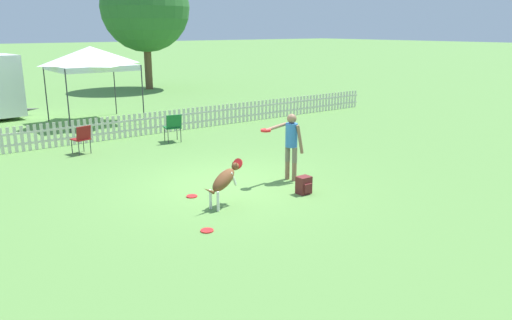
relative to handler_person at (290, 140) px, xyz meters
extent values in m
plane|color=#5B8C42|center=(-1.35, 0.57, -0.98)|extent=(240.00, 240.00, 0.00)
cylinder|color=#8C664C|center=(0.06, -0.10, -0.76)|extent=(0.11, 0.11, 0.44)
cylinder|color=#7A705B|center=(0.06, -0.10, -0.36)|extent=(0.12, 0.12, 0.36)
cylinder|color=#8C664C|center=(0.01, 0.10, -0.76)|extent=(0.11, 0.11, 0.44)
cylinder|color=#7A705B|center=(0.01, 0.10, -0.36)|extent=(0.12, 0.12, 0.36)
cylinder|color=#3372BF|center=(0.03, 0.00, 0.10)|extent=(0.34, 0.34, 0.55)
sphere|color=#8C664C|center=(0.03, 0.00, 0.49)|extent=(0.22, 0.22, 0.22)
cylinder|color=#8C664C|center=(0.13, -0.18, 0.02)|extent=(0.21, 0.14, 0.67)
cylinder|color=#8C664C|center=(-0.34, 0.12, 0.32)|extent=(0.68, 0.17, 0.14)
cylinder|color=red|center=(-0.67, 0.07, 0.27)|extent=(0.23, 0.23, 0.02)
cylinder|color=red|center=(-0.67, 0.07, 0.30)|extent=(0.23, 0.23, 0.02)
ellipsoid|color=brown|center=(-2.23, -0.57, -0.43)|extent=(0.73, 0.45, 0.54)
ellipsoid|color=white|center=(-2.23, -0.57, -0.48)|extent=(0.38, 0.24, 0.26)
sphere|color=brown|center=(-1.88, -0.48, -0.23)|extent=(0.16, 0.16, 0.16)
cone|color=brown|center=(-1.81, -0.47, -0.19)|extent=(0.16, 0.12, 0.13)
cylinder|color=red|center=(-1.81, -0.47, -0.19)|extent=(0.19, 0.26, 0.21)
cone|color=brown|center=(-1.92, -0.44, -0.16)|extent=(0.05, 0.05, 0.07)
cone|color=brown|center=(-1.89, -0.54, -0.16)|extent=(0.05, 0.05, 0.07)
cylinder|color=white|center=(-2.53, -0.54, -0.78)|extent=(0.06, 0.06, 0.40)
cylinder|color=white|center=(-2.48, -0.74, -0.78)|extent=(0.06, 0.06, 0.40)
cylinder|color=white|center=(-2.07, -0.44, -0.43)|extent=(0.19, 0.10, 0.31)
cylinder|color=white|center=(-2.02, -0.61, -0.43)|extent=(0.19, 0.10, 0.31)
cone|color=brown|center=(-2.65, -0.68, -0.54)|extent=(0.31, 0.14, 0.21)
cylinder|color=red|center=(-3.18, -1.46, -0.97)|extent=(0.23, 0.23, 0.02)
cylinder|color=red|center=(-2.46, 0.33, -0.97)|extent=(0.23, 0.23, 0.02)
cylinder|color=red|center=(-0.08, -0.61, -0.97)|extent=(0.23, 0.23, 0.02)
cube|color=maroon|center=(-0.40, -0.93, -0.79)|extent=(0.29, 0.24, 0.38)
cube|color=maroon|center=(-0.40, -1.07, -0.83)|extent=(0.20, 0.04, 0.19)
cube|color=beige|center=(-1.35, 6.81, -0.76)|extent=(22.34, 0.04, 0.06)
cube|color=beige|center=(-1.35, 6.81, -0.44)|extent=(22.34, 0.04, 0.06)
cube|color=beige|center=(-4.92, 6.81, -0.61)|extent=(0.09, 0.02, 0.76)
cube|color=beige|center=(-4.73, 6.81, -0.61)|extent=(0.09, 0.02, 0.76)
cube|color=beige|center=(-4.55, 6.81, -0.61)|extent=(0.09, 0.02, 0.76)
cube|color=beige|center=(-4.37, 6.81, -0.61)|extent=(0.09, 0.02, 0.76)
cube|color=beige|center=(-4.19, 6.81, -0.61)|extent=(0.09, 0.02, 0.76)
cube|color=beige|center=(-4.00, 6.81, -0.61)|extent=(0.09, 0.02, 0.76)
cube|color=beige|center=(-3.82, 6.81, -0.61)|extent=(0.09, 0.02, 0.76)
cube|color=beige|center=(-3.64, 6.81, -0.61)|extent=(0.09, 0.02, 0.76)
cube|color=beige|center=(-3.45, 6.81, -0.61)|extent=(0.09, 0.02, 0.76)
cube|color=beige|center=(-3.27, 6.81, -0.61)|extent=(0.09, 0.02, 0.76)
cube|color=beige|center=(-3.09, 6.81, -0.61)|extent=(0.09, 0.02, 0.76)
cube|color=beige|center=(-2.90, 6.81, -0.61)|extent=(0.09, 0.02, 0.76)
cube|color=beige|center=(-2.72, 6.81, -0.61)|extent=(0.09, 0.02, 0.76)
cube|color=beige|center=(-2.54, 6.81, -0.61)|extent=(0.09, 0.02, 0.76)
cube|color=beige|center=(-2.35, 6.81, -0.61)|extent=(0.09, 0.02, 0.76)
cube|color=beige|center=(-2.17, 6.81, -0.61)|extent=(0.09, 0.02, 0.76)
cube|color=beige|center=(-1.99, 6.81, -0.61)|extent=(0.09, 0.02, 0.76)
cube|color=beige|center=(-1.81, 6.81, -0.61)|extent=(0.09, 0.02, 0.76)
cube|color=beige|center=(-1.62, 6.81, -0.61)|extent=(0.09, 0.02, 0.76)
cube|color=beige|center=(-1.44, 6.81, -0.61)|extent=(0.09, 0.02, 0.76)
cube|color=beige|center=(-1.26, 6.81, -0.61)|extent=(0.09, 0.02, 0.76)
cube|color=beige|center=(-1.07, 6.81, -0.61)|extent=(0.09, 0.02, 0.76)
cube|color=beige|center=(-0.89, 6.81, -0.61)|extent=(0.09, 0.02, 0.76)
cube|color=beige|center=(-0.71, 6.81, -0.61)|extent=(0.09, 0.02, 0.76)
cube|color=beige|center=(-0.52, 6.81, -0.61)|extent=(0.09, 0.02, 0.76)
cube|color=beige|center=(-0.34, 6.81, -0.61)|extent=(0.09, 0.02, 0.76)
cube|color=beige|center=(-0.16, 6.81, -0.61)|extent=(0.09, 0.02, 0.76)
cube|color=beige|center=(0.03, 6.81, -0.61)|extent=(0.09, 0.02, 0.76)
cube|color=beige|center=(0.21, 6.81, -0.61)|extent=(0.09, 0.02, 0.76)
cube|color=beige|center=(0.39, 6.81, -0.61)|extent=(0.09, 0.02, 0.76)
cube|color=beige|center=(0.57, 6.81, -0.61)|extent=(0.09, 0.02, 0.76)
cube|color=beige|center=(0.76, 6.81, -0.61)|extent=(0.09, 0.02, 0.76)
cube|color=beige|center=(0.94, 6.81, -0.61)|extent=(0.09, 0.02, 0.76)
cube|color=beige|center=(1.12, 6.81, -0.61)|extent=(0.09, 0.02, 0.76)
cube|color=beige|center=(1.31, 6.81, -0.61)|extent=(0.09, 0.02, 0.76)
cube|color=beige|center=(1.49, 6.81, -0.61)|extent=(0.09, 0.02, 0.76)
cube|color=beige|center=(1.67, 6.81, -0.61)|extent=(0.09, 0.02, 0.76)
cube|color=beige|center=(1.86, 6.81, -0.61)|extent=(0.09, 0.02, 0.76)
cube|color=beige|center=(2.04, 6.81, -0.61)|extent=(0.09, 0.02, 0.76)
cube|color=beige|center=(2.22, 6.81, -0.61)|extent=(0.09, 0.02, 0.76)
cube|color=beige|center=(2.41, 6.81, -0.61)|extent=(0.09, 0.02, 0.76)
cube|color=beige|center=(2.59, 6.81, -0.61)|extent=(0.09, 0.02, 0.76)
cube|color=beige|center=(2.77, 6.81, -0.61)|extent=(0.09, 0.02, 0.76)
cube|color=beige|center=(2.96, 6.81, -0.61)|extent=(0.09, 0.02, 0.76)
cube|color=beige|center=(3.14, 6.81, -0.61)|extent=(0.09, 0.02, 0.76)
cube|color=beige|center=(3.32, 6.81, -0.61)|extent=(0.09, 0.02, 0.76)
cube|color=beige|center=(3.50, 6.81, -0.61)|extent=(0.09, 0.02, 0.76)
cube|color=beige|center=(3.69, 6.81, -0.61)|extent=(0.09, 0.02, 0.76)
cube|color=beige|center=(3.87, 6.81, -0.61)|extent=(0.09, 0.02, 0.76)
cube|color=beige|center=(4.05, 6.81, -0.61)|extent=(0.09, 0.02, 0.76)
cube|color=beige|center=(4.24, 6.81, -0.61)|extent=(0.09, 0.02, 0.76)
cube|color=beige|center=(4.42, 6.81, -0.61)|extent=(0.09, 0.02, 0.76)
cube|color=beige|center=(4.60, 6.81, -0.61)|extent=(0.09, 0.02, 0.76)
cube|color=beige|center=(4.79, 6.81, -0.61)|extent=(0.09, 0.02, 0.76)
cube|color=beige|center=(4.97, 6.81, -0.61)|extent=(0.09, 0.02, 0.76)
cube|color=beige|center=(5.15, 6.81, -0.61)|extent=(0.09, 0.02, 0.76)
cube|color=beige|center=(5.34, 6.81, -0.61)|extent=(0.09, 0.02, 0.76)
cube|color=beige|center=(5.52, 6.81, -0.61)|extent=(0.09, 0.02, 0.76)
cube|color=beige|center=(5.70, 6.81, -0.61)|extent=(0.09, 0.02, 0.76)
cube|color=beige|center=(5.88, 6.81, -0.61)|extent=(0.09, 0.02, 0.76)
cube|color=beige|center=(6.07, 6.81, -0.61)|extent=(0.09, 0.02, 0.76)
cube|color=beige|center=(6.25, 6.81, -0.61)|extent=(0.09, 0.02, 0.76)
cube|color=beige|center=(6.43, 6.81, -0.61)|extent=(0.09, 0.02, 0.76)
cube|color=beige|center=(6.62, 6.81, -0.61)|extent=(0.09, 0.02, 0.76)
cube|color=beige|center=(6.80, 6.81, -0.61)|extent=(0.09, 0.02, 0.76)
cube|color=beige|center=(6.98, 6.81, -0.61)|extent=(0.09, 0.02, 0.76)
cube|color=beige|center=(7.17, 6.81, -0.61)|extent=(0.09, 0.02, 0.76)
cube|color=beige|center=(7.35, 6.81, -0.61)|extent=(0.09, 0.02, 0.76)
cube|color=beige|center=(7.53, 6.81, -0.61)|extent=(0.09, 0.02, 0.76)
cube|color=beige|center=(7.72, 6.81, -0.61)|extent=(0.09, 0.02, 0.76)
cube|color=beige|center=(7.90, 6.81, -0.61)|extent=(0.09, 0.02, 0.76)
cube|color=beige|center=(8.08, 6.81, -0.61)|extent=(0.09, 0.02, 0.76)
cube|color=beige|center=(8.26, 6.81, -0.61)|extent=(0.09, 0.02, 0.76)
cube|color=beige|center=(8.45, 6.81, -0.61)|extent=(0.09, 0.02, 0.76)
cube|color=beige|center=(8.63, 6.81, -0.61)|extent=(0.09, 0.02, 0.76)
cube|color=beige|center=(8.81, 6.81, -0.61)|extent=(0.09, 0.02, 0.76)
cube|color=beige|center=(9.00, 6.81, -0.61)|extent=(0.09, 0.02, 0.76)
cube|color=beige|center=(9.18, 6.81, -0.61)|extent=(0.09, 0.02, 0.76)
cube|color=beige|center=(9.36, 6.81, -0.61)|extent=(0.09, 0.02, 0.76)
cube|color=beige|center=(9.55, 6.81, -0.61)|extent=(0.09, 0.02, 0.76)
cube|color=beige|center=(9.73, 6.81, -0.61)|extent=(0.09, 0.02, 0.76)
cylinder|color=#333338|center=(-0.02, 5.54, -0.76)|extent=(0.02, 0.02, 0.46)
cylinder|color=#333338|center=(-0.42, 5.62, -0.76)|extent=(0.02, 0.02, 0.46)
cylinder|color=#333338|center=(-0.10, 5.14, -0.76)|extent=(0.02, 0.02, 0.46)
cylinder|color=#333338|center=(-0.50, 5.22, -0.76)|extent=(0.02, 0.02, 0.46)
cube|color=#19662D|center=(-0.26, 5.38, -0.53)|extent=(0.57, 0.57, 0.03)
cube|color=#19662D|center=(-0.30, 5.17, -0.31)|extent=(0.49, 0.18, 0.43)
cylinder|color=#333338|center=(-2.96, 5.76, -0.77)|extent=(0.02, 0.02, 0.42)
cylinder|color=#333338|center=(-3.32, 5.68, -0.77)|extent=(0.02, 0.02, 0.42)
cylinder|color=#333338|center=(-2.87, 5.40, -0.77)|extent=(0.02, 0.02, 0.42)
cylinder|color=#333338|center=(-3.23, 5.32, -0.77)|extent=(0.02, 0.02, 0.42)
cube|color=maroon|center=(-3.09, 5.54, -0.56)|extent=(0.52, 0.52, 0.03)
cube|color=maroon|center=(-3.05, 5.35, -0.36)|extent=(0.44, 0.18, 0.40)
cylinder|color=#333338|center=(-2.42, 8.74, 0.11)|extent=(0.04, 0.04, 2.18)
cylinder|color=#333338|center=(0.30, 8.74, 0.11)|extent=(0.04, 0.04, 2.18)
cylinder|color=#333338|center=(-2.42, 11.47, 0.11)|extent=(0.04, 0.04, 2.18)
cylinder|color=#333338|center=(0.30, 11.47, 0.11)|extent=(0.04, 0.04, 2.18)
cube|color=white|center=(-1.06, 10.11, 1.10)|extent=(2.73, 2.73, 0.20)
pyramid|color=white|center=(-1.06, 10.11, 1.53)|extent=(2.73, 2.73, 0.66)
cone|color=#3F3F42|center=(-2.69, 13.27, -0.73)|extent=(0.82, 0.28, 0.20)
cylinder|color=brown|center=(5.26, 18.85, 0.64)|extent=(0.42, 0.42, 3.26)
sphere|color=#2D662D|center=(5.26, 18.85, 3.65)|extent=(5.01, 5.01, 5.01)
camera|label=1|loc=(-7.40, -8.56, 2.50)|focal=35.00mm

